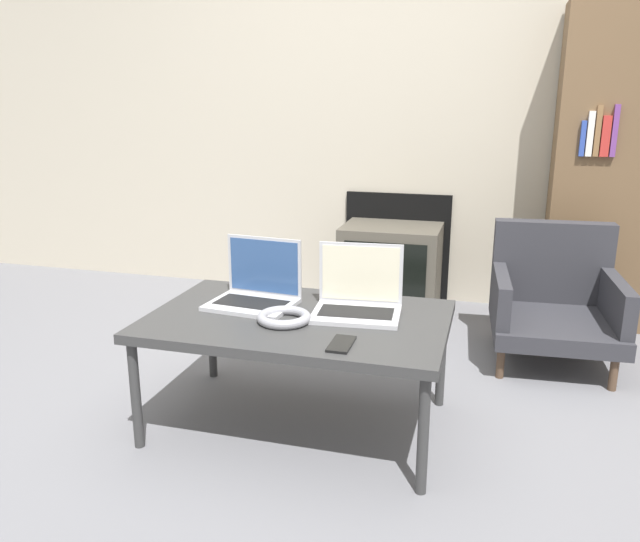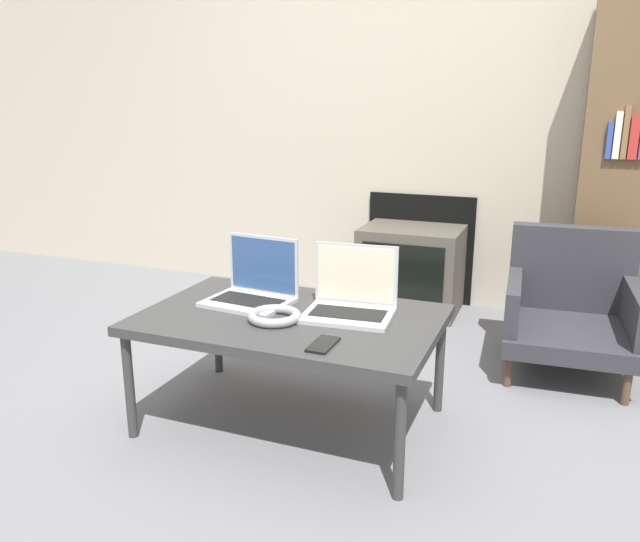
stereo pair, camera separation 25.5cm
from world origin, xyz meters
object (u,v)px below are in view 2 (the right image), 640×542
object	(u,v)px
phone	(323,344)
tv	(411,269)
armchair	(570,304)
laptop_right	(351,299)
laptop_left	(254,288)
headphones	(274,316)

from	to	relation	value
phone	tv	size ratio (longest dim) A/B	0.26
tv	armchair	xyz separation A→B (m)	(0.88, -0.50, 0.05)
laptop_right	tv	size ratio (longest dim) A/B	0.60
laptop_left	laptop_right	xyz separation A→B (m)	(0.41, 0.00, 0.00)
headphones	tv	bearing A→B (deg)	85.32
headphones	laptop_right	bearing A→B (deg)	36.90
laptop_left	phone	xyz separation A→B (m)	(0.43, -0.33, -0.05)
laptop_left	armchair	world-z (taller)	laptop_left
tv	armchair	bearing A→B (deg)	-29.69
armchair	laptop_left	bearing A→B (deg)	-146.32
laptop_right	phone	bearing A→B (deg)	-91.79
phone	armchair	size ratio (longest dim) A/B	0.22
tv	laptop_right	bearing A→B (deg)	-85.73
phone	armchair	bearing A→B (deg)	58.48
laptop_left	tv	xyz separation A→B (m)	(0.30, 1.40, -0.25)
headphones	tv	xyz separation A→B (m)	(0.13, 1.57, -0.21)
headphones	armchair	size ratio (longest dim) A/B	0.30
headphones	tv	world-z (taller)	tv
laptop_right	tv	bearing A→B (deg)	89.20
laptop_right	tv	distance (m)	1.42
laptop_right	armchair	size ratio (longest dim) A/B	0.52
tv	headphones	bearing A→B (deg)	-94.68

